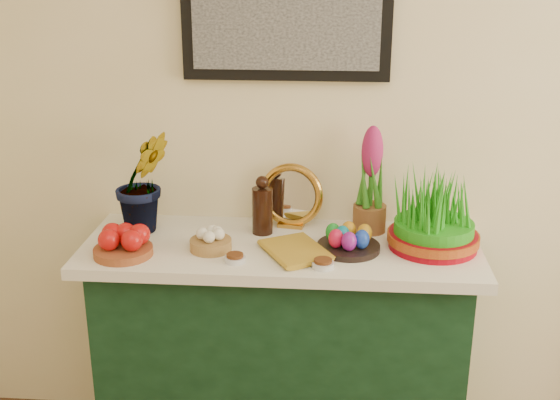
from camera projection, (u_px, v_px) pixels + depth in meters
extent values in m
cube|color=#FFEEBF|center=(409.00, 103.00, 2.53)|extent=(4.00, 0.04, 2.70)
cube|color=black|center=(286.00, 2.00, 2.43)|extent=(0.74, 0.03, 0.54)
cube|color=#A5A5A5|center=(286.00, 3.00, 2.41)|extent=(0.66, 0.01, 0.46)
cube|color=#163E23|center=(281.00, 357.00, 2.64)|extent=(1.30, 0.45, 0.85)
cube|color=white|center=(281.00, 248.00, 2.49)|extent=(1.40, 0.55, 0.04)
imported|color=#307E1E|center=(142.00, 165.00, 2.52)|extent=(0.33, 0.31, 0.50)
cylinder|color=brown|center=(123.00, 251.00, 2.38)|extent=(0.22, 0.22, 0.03)
cylinder|color=#AF8A46|center=(211.00, 245.00, 2.43)|extent=(0.19, 0.19, 0.04)
cylinder|color=black|center=(262.00, 211.00, 2.55)|extent=(0.08, 0.08, 0.17)
sphere|color=black|center=(262.00, 182.00, 2.51)|extent=(0.05, 0.05, 0.05)
cube|color=#BE8731|center=(291.00, 225.00, 2.63)|extent=(0.10, 0.06, 0.01)
torus|color=#BE8731|center=(291.00, 195.00, 2.61)|extent=(0.25, 0.09, 0.24)
cylinder|color=silver|center=(291.00, 196.00, 2.61)|extent=(0.18, 0.06, 0.18)
imported|color=#B38A23|center=(271.00, 254.00, 2.36)|extent=(0.26, 0.29, 0.03)
cylinder|color=silver|center=(235.00, 259.00, 2.34)|extent=(0.07, 0.07, 0.02)
cylinder|color=#592D14|center=(235.00, 255.00, 2.33)|extent=(0.06, 0.06, 0.01)
cylinder|color=silver|center=(323.00, 265.00, 2.29)|extent=(0.07, 0.07, 0.02)
cylinder|color=#592D14|center=(323.00, 261.00, 2.29)|extent=(0.06, 0.06, 0.01)
cylinder|color=black|center=(348.00, 247.00, 2.43)|extent=(0.26, 0.26, 0.02)
ellipsoid|color=#D71543|center=(336.00, 238.00, 2.38)|extent=(0.05, 0.05, 0.07)
ellipsoid|color=#1A3FB8|center=(362.00, 239.00, 2.38)|extent=(0.05, 0.05, 0.07)
ellipsoid|color=orange|center=(349.00, 230.00, 2.45)|extent=(0.05, 0.05, 0.07)
ellipsoid|color=#198B28|center=(333.00, 232.00, 2.43)|extent=(0.05, 0.05, 0.07)
ellipsoid|color=orange|center=(364.00, 233.00, 2.43)|extent=(0.05, 0.05, 0.07)
ellipsoid|color=#891A8F|center=(349.00, 241.00, 2.36)|extent=(0.05, 0.05, 0.07)
ellipsoid|color=#0D7F9C|center=(342.00, 235.00, 2.41)|extent=(0.05, 0.05, 0.07)
cylinder|color=brown|center=(369.00, 218.00, 2.58)|extent=(0.12, 0.12, 0.10)
ellipsoid|color=#B52461|center=(372.00, 151.00, 2.50)|extent=(0.08, 0.08, 0.19)
cylinder|color=#930310|center=(433.00, 240.00, 2.44)|extent=(0.31, 0.31, 0.06)
cylinder|color=maroon|center=(433.00, 237.00, 2.44)|extent=(0.32, 0.32, 0.03)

